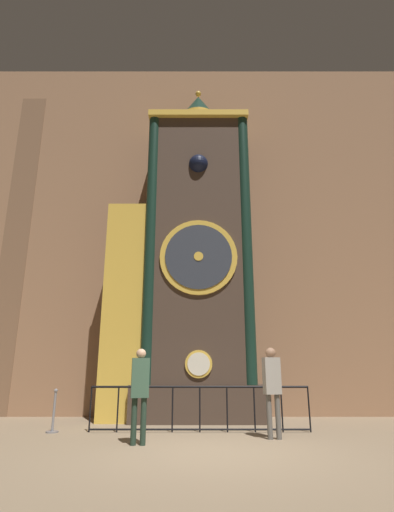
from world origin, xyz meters
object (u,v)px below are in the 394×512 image
Objects in this scene: visitor_far at (270,383)px; stanchion_post at (52,418)px; visitor_near at (138,386)px; clock_tower at (186,261)px.

visitor_far reaches higher than stanchion_post.
visitor_near is 2.79m from visitor_far.
clock_tower is at bearing 35.33° from stanchion_post.
visitor_far is at bearing -58.20° from clock_tower.
visitor_far is 1.92× the size of stanchion_post.
visitor_near is (-0.80, -3.75, -3.56)m from clock_tower.
clock_tower is 6.16× the size of visitor_near.
visitor_far is at bearing -11.05° from stanchion_post.
clock_tower is 5.65m from stanchion_post.
visitor_far is (1.90, -3.06, -3.51)m from clock_tower.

